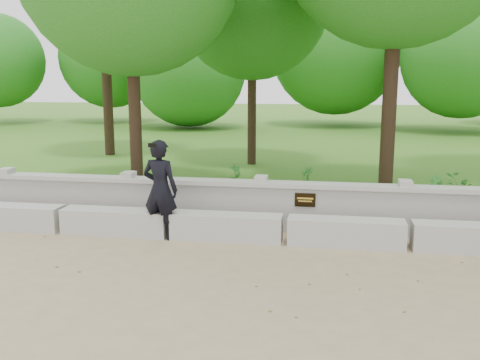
{
  "coord_description": "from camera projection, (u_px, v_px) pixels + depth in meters",
  "views": [
    {
      "loc": [
        0.68,
        -6.74,
        2.72
      ],
      "look_at": [
        -0.77,
        1.95,
        1.04
      ],
      "focal_mm": 40.0,
      "sensor_mm": 36.0,
      "label": 1
    }
  ],
  "objects": [
    {
      "name": "man_main",
      "position": [
        160.0,
        190.0,
        9.08
      ],
      "size": [
        0.69,
        0.62,
        1.72
      ],
      "color": "black",
      "rests_on": "ground"
    },
    {
      "name": "shrub_a",
      "position": [
        236.0,
        176.0,
        12.22
      ],
      "size": [
        0.34,
        0.35,
        0.55
      ],
      "primitive_type": "imported",
      "rotation": [
        0.0,
        0.0,
        0.88
      ],
      "color": "#307527",
      "rests_on": "lawn"
    },
    {
      "name": "ground",
      "position": [
        273.0,
        285.0,
        7.15
      ],
      "size": [
        80.0,
        80.0,
        0.0
      ],
      "primitive_type": "plane",
      "color": "#9D8860",
      "rests_on": "ground"
    },
    {
      "name": "shrub_b",
      "position": [
        434.0,
        193.0,
        10.11
      ],
      "size": [
        0.34,
        0.4,
        0.66
      ],
      "primitive_type": "imported",
      "rotation": [
        0.0,
        0.0,
        1.72
      ],
      "color": "#307527",
      "rests_on": "lawn"
    },
    {
      "name": "shrub_d",
      "position": [
        307.0,
        180.0,
        11.62
      ],
      "size": [
        0.43,
        0.43,
        0.57
      ],
      "primitive_type": "imported",
      "rotation": [
        0.0,
        0.0,
        5.52
      ],
      "color": "#307527",
      "rests_on": "lawn"
    },
    {
      "name": "concrete_bench",
      "position": [
        285.0,
        230.0,
        8.95
      ],
      "size": [
        11.9,
        0.45,
        0.45
      ],
      "color": "#B2AFA8",
      "rests_on": "ground"
    },
    {
      "name": "parapet_wall",
      "position": [
        289.0,
        206.0,
        9.58
      ],
      "size": [
        12.5,
        0.35,
        0.9
      ],
      "color": "#A7A59E",
      "rests_on": "ground"
    },
    {
      "name": "shrub_c",
      "position": [
        460.0,
        189.0,
        10.69
      ],
      "size": [
        0.64,
        0.59,
        0.59
      ],
      "primitive_type": "imported",
      "rotation": [
        0.0,
        0.0,
        3.41
      ],
      "color": "#307527",
      "rests_on": "lawn"
    },
    {
      "name": "lawn",
      "position": [
        311.0,
        146.0,
        20.69
      ],
      "size": [
        40.0,
        22.0,
        0.25
      ],
      "primitive_type": "cube",
      "color": "#396D1A",
      "rests_on": "ground"
    }
  ]
}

